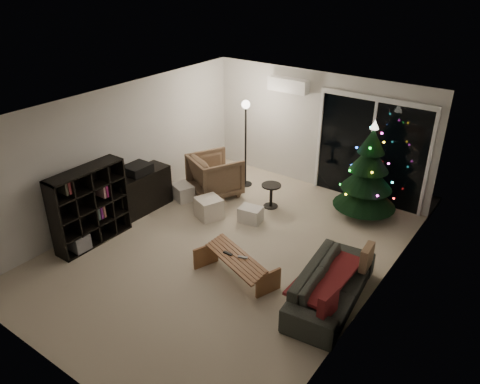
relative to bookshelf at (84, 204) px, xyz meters
The scene contains 18 objects.
room 3.77m from the bookshelf, 43.88° to the left, with size 6.50×7.51×2.60m.
bookshelf is the anchor object (origin of this frame).
media_cabinet 1.32m from the bookshelf, 90.00° to the left, with size 0.49×1.29×0.81m, color black.
stereo 1.31m from the bookshelf, 90.00° to the left, with size 0.41×0.49×0.17m, color black.
armchair 2.83m from the bookshelf, 74.16° to the left, with size 0.94×0.96×0.88m, color brown.
ottoman 2.32m from the bookshelf, 55.45° to the left, with size 0.44×0.44×0.40m, color beige.
cardboard_box_a 2.22m from the bookshelf, 80.44° to the left, with size 0.45×0.35×0.32m, color white.
cardboard_box_b 3.04m from the bookshelf, 47.27° to the left, with size 0.42×0.32×0.30m, color white.
side_table 3.59m from the bookshelf, 55.22° to the left, with size 0.39×0.39×0.49m, color black.
floor_lamp 3.61m from the bookshelf, 73.59° to the left, with size 0.30×0.30×1.86m, color black.
sofa 4.43m from the bookshelf, 12.75° to the left, with size 1.95×0.76×0.57m, color #40443D.
sofa_throw 4.32m from the bookshelf, 13.04° to the left, with size 0.61×1.41×0.05m, color maroon.
cushion_a 4.83m from the bookshelf, 19.63° to the left, with size 0.11×0.38×0.38m, color tan.
cushion_b 4.57m from the bookshelf, ahead, with size 0.11×0.38×0.38m, color maroon.
coffee_table 2.96m from the bookshelf, 11.85° to the left, with size 1.28×0.45×0.40m, color brown, non-canonical shape.
remote_a 2.78m from the bookshelf, 12.48° to the left, with size 0.16×0.05×0.02m, color black.
remote_b 3.04m from the bookshelf, 12.39° to the left, with size 0.15×0.04×0.02m, color slate.
christmas_tree 5.22m from the bookshelf, 45.12° to the left, with size 1.20×1.20×1.94m, color black.
Camera 1 is at (4.16, -5.32, 4.58)m, focal length 35.00 mm.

